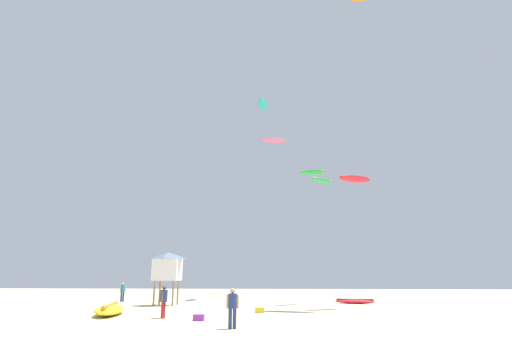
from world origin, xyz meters
name	(u,v)px	position (x,y,z in m)	size (l,w,h in m)	color
person_foreground	(233,305)	(-0.16, 4.59, 1.02)	(0.57, 0.39, 1.74)	navy
person_midground	(164,299)	(-4.56, 8.95, 1.03)	(0.40, 0.58, 1.76)	#B21E23
person_left	(123,291)	(-12.46, 23.08, 0.97)	(0.46, 0.38, 1.67)	navy
kite_grounded_near	(110,309)	(-8.35, 10.73, 0.31)	(2.79, 5.59, 0.66)	yellow
kite_grounded_mid	(355,301)	(8.08, 21.82, 0.19)	(3.44, 1.68, 0.39)	red
lifeguard_tower	(168,266)	(-7.25, 18.86, 3.05)	(2.30, 2.30, 4.15)	#8C704C
cooler_box	(260,310)	(0.58, 12.78, 0.16)	(0.56, 0.36, 0.32)	yellow
gear_bag	(199,318)	(-2.32, 7.83, 0.16)	(0.56, 0.36, 0.32)	purple
kite_aloft_0	(312,172)	(5.75, 32.83, 14.22)	(3.24, 1.46, 0.60)	green
kite_aloft_2	(263,104)	(0.06, 28.96, 21.43)	(1.10, 3.40, 0.62)	#19B29E
kite_aloft_3	(355,179)	(7.77, 16.59, 9.54)	(2.95, 2.06, 0.60)	red
kite_aloft_4	(274,140)	(1.04, 40.44, 20.91)	(3.98, 2.05, 0.60)	#E5598C
kite_aloft_5	(322,180)	(5.69, 21.30, 10.54)	(2.44, 2.30, 0.35)	green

